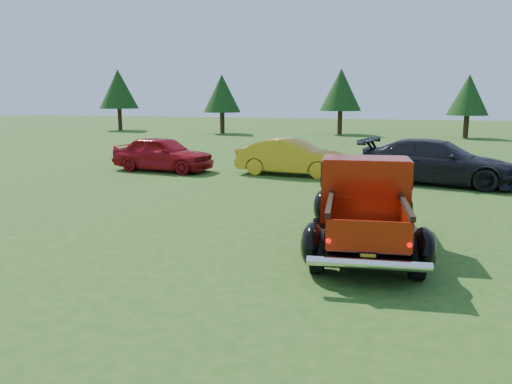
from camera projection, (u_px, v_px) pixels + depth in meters
ground at (244, 256)px, 8.92m from camera, size 120.00×120.00×0.00m
tree_far_west at (118, 89)px, 42.98m from camera, size 3.33×3.33×5.20m
tree_west at (222, 94)px, 39.08m from camera, size 2.94×2.94×4.60m
tree_mid_left at (341, 90)px, 38.17m from camera, size 3.20×3.20×5.00m
tree_mid_right at (468, 95)px, 34.58m from camera, size 2.82×2.82×4.40m
pickup_truck at (364, 203)px, 9.57m from camera, size 2.62×4.72×1.68m
show_car_red at (163, 154)px, 19.24m from camera, size 4.06×1.89×1.35m
show_car_yellow at (292, 157)px, 18.22m from camera, size 4.09×1.64×1.32m
show_car_grey at (437, 162)px, 16.37m from camera, size 5.29×3.00×1.45m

